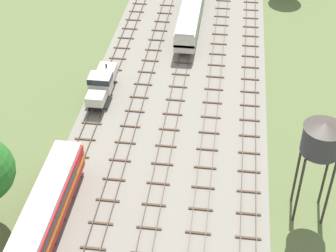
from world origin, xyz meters
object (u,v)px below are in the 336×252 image
at_px(diesel_railcar_far_left_near, 38,227).
at_px(passenger_coach_centre_left_midfar, 192,9).
at_px(water_tower, 322,139).
at_px(shunter_loco_far_left_mid, 101,83).

height_order(diesel_railcar_far_left_near, passenger_coach_centre_left_midfar, same).
distance_m(diesel_railcar_far_left_near, passenger_coach_centre_left_midfar, 45.91).
height_order(passenger_coach_centre_left_midfar, water_tower, water_tower).
xyz_separation_m(shunter_loco_far_left_mid, water_tower, (23.88, -16.56, 6.93)).
xyz_separation_m(diesel_railcar_far_left_near, passenger_coach_centre_left_midfar, (9.20, 44.98, 0.02)).
relative_size(diesel_railcar_far_left_near, shunter_loco_far_left_mid, 2.42).
relative_size(diesel_railcar_far_left_near, passenger_coach_centre_left_midfar, 0.93).
xyz_separation_m(passenger_coach_centre_left_midfar, water_tower, (14.69, -37.58, 6.33)).
distance_m(diesel_railcar_far_left_near, shunter_loco_far_left_mid, 23.97).
bearing_deg(passenger_coach_centre_left_midfar, diesel_railcar_far_left_near, -101.55).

